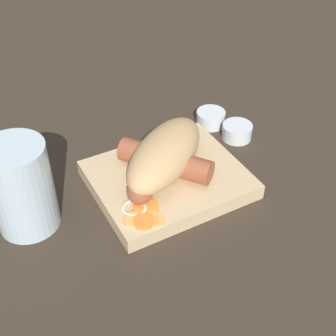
% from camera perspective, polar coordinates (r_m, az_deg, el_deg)
% --- Properties ---
extents(ground_plane, '(3.00, 3.00, 0.00)m').
position_cam_1_polar(ground_plane, '(0.67, 0.00, -2.12)').
color(ground_plane, '#33281E').
extents(food_tray, '(0.21, 0.17, 0.02)m').
position_cam_1_polar(food_tray, '(0.66, 0.00, -1.40)').
color(food_tray, tan).
rests_on(food_tray, ground_plane).
extents(bread_roll, '(0.18, 0.16, 0.06)m').
position_cam_1_polar(bread_roll, '(0.64, -0.59, 1.66)').
color(bread_roll, tan).
rests_on(bread_roll, food_tray).
extents(sausage, '(0.14, 0.13, 0.03)m').
position_cam_1_polar(sausage, '(0.65, -0.71, 0.78)').
color(sausage, brown).
rests_on(sausage, food_tray).
extents(pickled_veggies, '(0.06, 0.06, 0.00)m').
position_cam_1_polar(pickled_veggies, '(0.60, -3.16, -5.70)').
color(pickled_veggies, '#F99E4C').
rests_on(pickled_veggies, food_tray).
extents(condiment_cup_near, '(0.05, 0.05, 0.02)m').
position_cam_1_polar(condiment_cup_near, '(0.76, 8.41, 4.35)').
color(condiment_cup_near, silver).
rests_on(condiment_cup_near, ground_plane).
extents(condiment_cup_far, '(0.05, 0.05, 0.02)m').
position_cam_1_polar(condiment_cup_far, '(0.79, 5.22, 5.99)').
color(condiment_cup_far, silver).
rests_on(condiment_cup_far, ground_plane).
extents(drink_glass, '(0.08, 0.08, 0.12)m').
position_cam_1_polar(drink_glass, '(0.60, -17.46, -2.27)').
color(drink_glass, silver).
rests_on(drink_glass, ground_plane).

